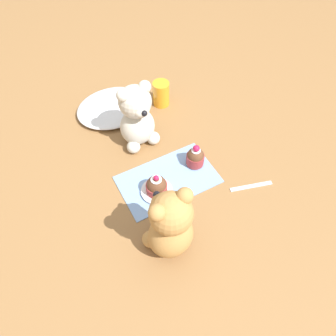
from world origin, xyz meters
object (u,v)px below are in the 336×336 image
juice_glass (161,94)px  teaspoon (251,186)px  teddy_bear_cream (137,117)px  cupcake_near_tan_bear (157,186)px  saucer_plate (157,191)px  cupcake_near_cream_bear (195,157)px  teddy_bear_tan (170,226)px

juice_glass → teaspoon: size_ratio=0.70×
teaspoon → teddy_bear_cream: bearing=139.6°
teaspoon → juice_glass: bearing=114.4°
juice_glass → teddy_bear_cream: bearing=-139.4°
cupcake_near_tan_bear → juice_glass: size_ratio=0.78×
saucer_plate → juice_glass: 0.37m
cupcake_near_cream_bear → cupcake_near_tan_bear: cupcake_near_cream_bear is taller
teddy_bear_cream → teddy_bear_tan: size_ratio=0.96×
saucer_plate → juice_glass: (0.18, 0.32, 0.03)m
saucer_plate → cupcake_near_tan_bear: size_ratio=1.32×
teaspoon → cupcake_near_cream_bear: bearing=140.4°
cupcake_near_cream_bear → teaspoon: cupcake_near_cream_bear is taller
cupcake_near_tan_bear → teddy_bear_tan: bearing=-105.4°
saucer_plate → cupcake_near_tan_bear: bearing=26.6°
cupcake_near_cream_bear → saucer_plate: 0.15m
teddy_bear_cream → cupcake_near_tan_bear: 0.21m
teddy_bear_cream → cupcake_near_cream_bear: size_ratio=2.83×
cupcake_near_tan_bear → teaspoon: size_ratio=0.54×
cupcake_near_tan_bear → teddy_bear_cream: bearing=78.6°
saucer_plate → teddy_bear_tan: bearing=-105.4°
teddy_bear_cream → teddy_bear_tan: (-0.08, -0.35, 0.00)m
teddy_bear_cream → juice_glass: (0.14, 0.12, -0.06)m
saucer_plate → cupcake_near_tan_bear: 0.03m
juice_glass → teddy_bear_tan: bearing=-115.3°
saucer_plate → teaspoon: size_ratio=0.72×
cupcake_near_cream_bear → cupcake_near_tan_bear: (-0.15, -0.04, -0.00)m
saucer_plate → teaspoon: 0.27m
teddy_bear_tan → teddy_bear_cream: bearing=-109.2°
juice_glass → teaspoon: 0.44m
teddy_bear_tan → saucer_plate: 0.19m
cupcake_near_cream_bear → juice_glass: juice_glass is taller
teddy_bear_cream → saucer_plate: 0.22m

